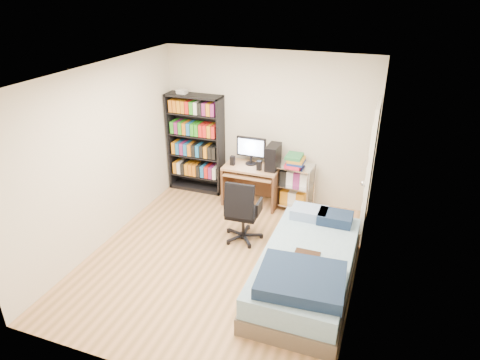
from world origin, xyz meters
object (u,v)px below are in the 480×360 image
at_px(computer_desk, 258,170).
at_px(office_chair, 242,221).
at_px(bed, 306,269).
at_px(media_shelf, 196,142).

xyz_separation_m(computer_desk, office_chair, (0.15, -1.15, -0.31)).
relative_size(computer_desk, bed, 0.53).
xyz_separation_m(office_chair, bed, (1.09, -0.73, -0.04)).
distance_m(media_shelf, computer_desk, 1.23).
bearing_deg(media_shelf, office_chair, -44.49).
relative_size(media_shelf, computer_desk, 1.57).
height_order(office_chair, bed, office_chair).
bearing_deg(media_shelf, computer_desk, -7.61).
bearing_deg(bed, office_chair, 146.40).
distance_m(office_chair, bed, 1.31).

